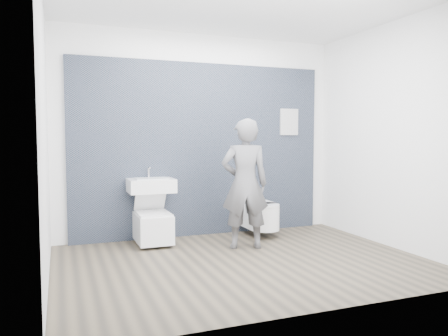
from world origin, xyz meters
name	(u,v)px	position (x,y,z in m)	size (l,w,h in m)	color
ground	(243,262)	(0.00, 0.00, 0.00)	(4.00, 4.00, 0.00)	brown
room_shell	(244,103)	(0.00, 0.00, 1.74)	(4.00, 4.00, 4.00)	white
tile_wall	(202,234)	(0.00, 1.47, 0.00)	(3.60, 0.06, 2.40)	black
washbasin	(151,185)	(-0.77, 1.22, 0.76)	(0.58, 0.44, 0.44)	white
toilet_square	(153,226)	(-0.77, 1.14, 0.24)	(0.42, 0.61, 0.75)	white
toilet_rounded	(261,215)	(0.74, 1.10, 0.28)	(0.40, 0.67, 0.36)	white
info_placard	(288,228)	(1.35, 1.43, 0.00)	(0.29, 0.03, 0.39)	white
visitor	(245,184)	(0.26, 0.55, 0.80)	(0.58, 0.38, 1.60)	#5D5D61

